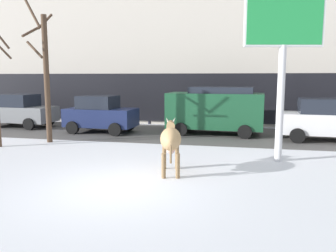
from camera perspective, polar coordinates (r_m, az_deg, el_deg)
The scene contains 11 objects.
ground_plane at distance 8.82m, azimuth -8.46°, elevation -10.28°, with size 120.00×120.00×0.00m, color white.
road_strip at distance 16.95m, azimuth 1.91°, elevation -1.28°, with size 60.00×5.60×0.01m, color #514F4C.
building_facade at distance 23.12m, azimuth 4.88°, elevation 17.32°, with size 44.00×6.10×13.00m.
cow_tan at distance 9.88m, azimuth 0.45°, elevation -2.25°, with size 0.88×1.94×1.54m.
billboard at distance 11.84m, azimuth 18.79°, elevation 15.19°, with size 2.50×0.74×5.56m.
car_grey_sedan at distance 21.00m, azimuth -23.78°, elevation 2.33°, with size 4.29×2.16×1.84m.
car_navy_hatchback at distance 17.60m, azimuth -11.22°, elevation 1.94°, with size 3.59×2.07×1.86m.
car_darkgreen_van at distance 16.85m, azimuth 7.95°, elevation 2.83°, with size 4.69×2.31×2.32m.
car_white_hatchback at distance 16.39m, azimuth 24.46°, elevation 0.92°, with size 3.59×2.07×1.86m.
pedestrian_near_billboard at distance 20.53m, azimuth -3.09°, elevation 2.81°, with size 0.36×0.24×1.73m.
bare_tree_far_back at distance 15.41m, azimuth -19.86°, elevation 8.49°, with size 1.06×1.47×5.94m.
Camera 1 is at (3.01, -7.81, 2.77)m, focal length 36.49 mm.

